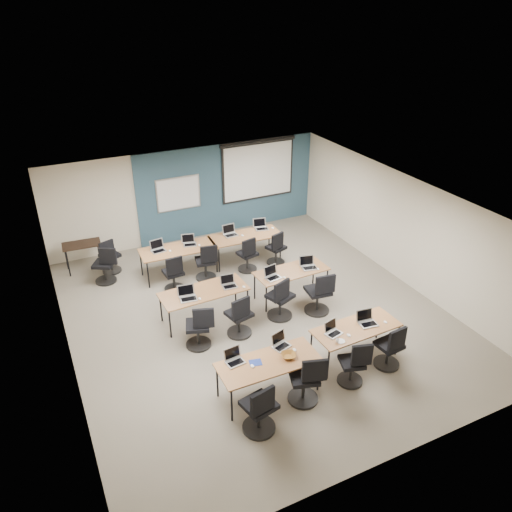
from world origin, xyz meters
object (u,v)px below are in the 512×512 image
laptop_8 (158,248)px  spare_chair_a (110,259)px  task_chair_2 (354,366)px  training_table_front_left (269,364)px  laptop_5 (229,283)px  laptop_1 (280,343)px  laptop_0 (234,359)px  training_table_back_right (245,237)px  laptop_9 (189,242)px  task_chair_8 (174,276)px  utility_table (82,247)px  task_chair_0 (260,412)px  whiteboard (178,194)px  task_chair_1 (306,383)px  laptop_2 (333,330)px  training_table_back_left (178,250)px  training_table_mid_left (204,292)px  laptop_10 (230,233)px  task_chair_6 (280,301)px  task_chair_9 (206,265)px  projector_screen (258,167)px  laptop_3 (367,320)px  task_chair_11 (276,251)px  spare_chair_b (105,268)px  laptop_6 (272,275)px  task_chair_5 (240,319)px  laptop_11 (261,226)px  task_chair_3 (390,350)px  laptop_4 (187,295)px  task_chair_4 (199,330)px  task_chair_7 (319,296)px  task_chair_10 (248,257)px  laptop_7 (308,265)px  training_table_front_right (356,329)px  training_table_mid_right (291,272)px

laptop_8 → spare_chair_a: bearing=138.4°
task_chair_2 → training_table_front_left: bearing=-179.8°
laptop_5 → spare_chair_a: (-2.05, 3.06, -0.39)m
laptop_1 → laptop_0: bearing=165.0°
training_table_back_right → laptop_9: laptop_9 is taller
task_chair_8 → utility_table: (-1.81, 2.05, 0.26)m
utility_table → task_chair_0: bearing=-72.1°
whiteboard → task_chair_1: (-0.08, -7.25, -1.02)m
task_chair_1 → laptop_2: task_chair_1 is taller
laptop_8 → training_table_back_left: bearing=-22.3°
training_table_mid_left → laptop_10: bearing=53.1°
training_table_back_right → task_chair_6: (-0.45, -2.84, -0.25)m
laptop_2 → task_chair_9: bearing=90.0°
projector_screen → laptop_3: projector_screen is taller
training_table_mid_left → task_chair_0: task_chair_0 is taller
training_table_mid_left → laptop_8: bearing=96.8°
laptop_1 → laptop_8: laptop_8 is taller
task_chair_11 → spare_chair_b: 4.40m
laptop_0 → laptop_9: (0.80, 4.72, 0.00)m
laptop_6 → spare_chair_b: 4.26m
projector_screen → training_table_front_left: size_ratio=1.30×
laptop_10 → task_chair_9: bearing=-145.9°
task_chair_2 → spare_chair_a: spare_chair_a is taller
task_chair_5 → task_chair_8: 2.44m
whiteboard → training_table_back_left: size_ratio=0.66×
laptop_8 → laptop_11: laptop_11 is taller
task_chair_2 → laptop_3: laptop_3 is taller
laptop_3 → task_chair_6: (-0.94, 1.82, -0.36)m
task_chair_3 → laptop_8: bearing=113.9°
training_table_back_left → laptop_1: (0.49, -4.58, 0.10)m
laptop_4 → task_chair_9: task_chair_9 is taller
training_table_front_left → task_chair_9: size_ratio=1.83×
task_chair_9 → task_chair_2: bearing=-66.6°
task_chair_11 → task_chair_4: bearing=-159.4°
task_chair_7 → whiteboard: bearing=115.0°
training_table_back_left → task_chair_7: (2.30, -3.07, -0.25)m
task_chair_1 → laptop_2: (0.98, 0.69, 0.36)m
task_chair_2 → task_chair_4: bearing=150.6°
training_table_back_left → task_chair_1: bearing=-81.3°
laptop_10 → task_chair_10: bearing=-82.8°
laptop_7 → laptop_11: same height
training_table_front_right → laptop_10: laptop_10 is taller
laptop_3 → laptop_5: bearing=134.4°
laptop_3 → laptop_10: size_ratio=0.97×
task_chair_9 → laptop_10: size_ratio=2.81×
task_chair_11 → spare_chair_b: spare_chair_b is taller
laptop_3 → task_chair_5: task_chair_5 is taller
task_chair_9 → laptop_9: bearing=117.2°
training_table_front_right → spare_chair_a: (-3.68, 5.57, -0.28)m
training_table_mid_right → laptop_8: (-2.53, 2.35, 0.11)m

